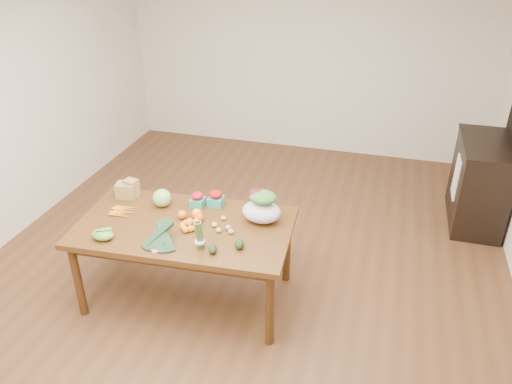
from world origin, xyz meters
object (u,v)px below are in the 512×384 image
(mandarin_cluster, at_px, (189,224))
(asparagus_bundle, at_px, (199,235))
(cabbage, at_px, (162,198))
(salad_bag, at_px, (261,208))
(kale_bunch, at_px, (159,237))
(cabinet, at_px, (479,183))
(paper_bag, at_px, (126,189))
(dining_table, at_px, (187,261))

(mandarin_cluster, xyz_separation_m, asparagus_bundle, (0.19, -0.24, 0.08))
(cabbage, bearing_deg, salad_bag, -0.40)
(cabbage, height_order, mandarin_cluster, cabbage)
(kale_bunch, height_order, salad_bag, salad_bag)
(cabinet, distance_m, paper_bag, 3.71)
(paper_bag, bearing_deg, kale_bunch, -45.22)
(dining_table, relative_size, mandarin_cluster, 9.89)
(cabbage, xyz_separation_m, mandarin_cluster, (0.37, -0.28, -0.04))
(mandarin_cluster, bearing_deg, salad_bag, 26.86)
(asparagus_bundle, bearing_deg, mandarin_cluster, 124.95)
(paper_bag, distance_m, cabbage, 0.39)
(dining_table, bearing_deg, salad_bag, 17.34)
(kale_bunch, distance_m, asparagus_bundle, 0.32)
(cabinet, height_order, paper_bag, cabinet)
(salad_bag, bearing_deg, kale_bunch, -139.90)
(cabinet, bearing_deg, cabbage, -147.42)
(dining_table, xyz_separation_m, kale_bunch, (-0.06, -0.33, 0.45))
(asparagus_bundle, bearing_deg, cabbage, 133.58)
(cabbage, bearing_deg, paper_bag, 170.54)
(mandarin_cluster, bearing_deg, cabinet, 40.20)
(mandarin_cluster, distance_m, salad_bag, 0.61)
(asparagus_bundle, xyz_separation_m, salad_bag, (0.35, 0.51, 0.00))
(salad_bag, bearing_deg, cabinet, 43.18)
(cabinet, distance_m, kale_bunch, 3.56)
(cabinet, height_order, cabbage, cabinet)
(paper_bag, height_order, kale_bunch, paper_bag)
(mandarin_cluster, xyz_separation_m, salad_bag, (0.54, 0.27, 0.08))
(cabbage, xyz_separation_m, kale_bunch, (0.24, -0.56, -0.00))
(cabbage, relative_size, salad_bag, 0.49)
(cabinet, relative_size, kale_bunch, 2.55)
(dining_table, distance_m, cabinet, 3.29)
(kale_bunch, bearing_deg, cabbage, 109.63)
(paper_bag, height_order, cabbage, paper_bag)
(dining_table, bearing_deg, kale_bunch, -104.09)
(cabinet, height_order, salad_bag, salad_bag)
(kale_bunch, relative_size, salad_bag, 1.22)
(paper_bag, relative_size, salad_bag, 0.72)
(kale_bunch, bearing_deg, cabinet, 38.88)
(dining_table, relative_size, kale_bunch, 4.45)
(paper_bag, xyz_separation_m, mandarin_cluster, (0.75, -0.34, -0.04))
(cabinet, distance_m, cabbage, 3.41)
(paper_bag, relative_size, mandarin_cluster, 1.31)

